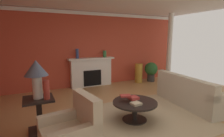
% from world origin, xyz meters
% --- Properties ---
extents(ground_plane, '(9.38, 9.38, 0.00)m').
position_xyz_m(ground_plane, '(0.00, 0.00, 0.00)').
color(ground_plane, tan).
extents(wall_fireplace, '(7.82, 0.12, 2.86)m').
position_xyz_m(wall_fireplace, '(0.00, 3.25, 1.43)').
color(wall_fireplace, '#B7422D').
rests_on(wall_fireplace, ground_plane).
extents(crown_moulding, '(7.82, 0.08, 0.12)m').
position_xyz_m(crown_moulding, '(0.00, 3.17, 2.78)').
color(crown_moulding, white).
extents(area_rug, '(3.30, 2.51, 0.01)m').
position_xyz_m(area_rug, '(-0.16, -0.18, 0.01)').
color(area_rug, tan).
rests_on(area_rug, ground_plane).
extents(fireplace, '(1.80, 0.35, 1.12)m').
position_xyz_m(fireplace, '(-0.07, 3.04, 0.53)').
color(fireplace, white).
rests_on(fireplace, ground_plane).
extents(sofa, '(1.13, 2.19, 0.85)m').
position_xyz_m(sofa, '(1.78, -0.07, 0.30)').
color(sofa, '#BCB299').
rests_on(sofa, ground_plane).
extents(armchair_near_window, '(0.90, 0.90, 0.95)m').
position_xyz_m(armchair_near_window, '(-1.72, -0.72, 0.31)').
color(armchair_near_window, '#C1B293').
rests_on(armchair_near_window, ground_plane).
extents(coffee_table, '(1.00, 1.00, 0.45)m').
position_xyz_m(coffee_table, '(-0.16, -0.18, 0.34)').
color(coffee_table, black).
rests_on(coffee_table, ground_plane).
extents(side_table, '(0.56, 0.56, 0.70)m').
position_xyz_m(side_table, '(-2.14, 0.23, 0.40)').
color(side_table, black).
rests_on(side_table, ground_plane).
extents(table_lamp, '(0.44, 0.44, 0.75)m').
position_xyz_m(table_lamp, '(-2.14, 0.23, 1.22)').
color(table_lamp, beige).
rests_on(table_lamp, side_table).
extents(vase_on_side_table, '(0.11, 0.11, 0.37)m').
position_xyz_m(vase_on_side_table, '(-1.99, 0.11, 0.88)').
color(vase_on_side_table, '#9E3328').
rests_on(vase_on_side_table, side_table).
extents(vase_tall_corner, '(0.31, 0.31, 0.80)m').
position_xyz_m(vase_tall_corner, '(1.93, 2.74, 0.40)').
color(vase_tall_corner, '#B7892D').
rests_on(vase_tall_corner, ground_plane).
extents(vase_mantel_right, '(0.13, 0.13, 0.26)m').
position_xyz_m(vase_mantel_right, '(0.48, 2.99, 1.25)').
color(vase_mantel_right, '#33703D').
rests_on(vase_mantel_right, fireplace).
extents(vase_mantel_left, '(0.12, 0.12, 0.36)m').
position_xyz_m(vase_mantel_left, '(-0.62, 2.99, 1.30)').
color(vase_mantel_left, navy).
rests_on(vase_mantel_left, fireplace).
extents(book_red_cover, '(0.22, 0.21, 0.05)m').
position_xyz_m(book_red_cover, '(-0.25, -0.36, 0.47)').
color(book_red_cover, tan).
rests_on(book_red_cover, coffee_table).
extents(book_art_folio, '(0.22, 0.21, 0.06)m').
position_xyz_m(book_art_folio, '(-0.19, -0.15, 0.53)').
color(book_art_folio, maroon).
rests_on(book_art_folio, coffee_table).
extents(book_small_novel, '(0.28, 0.23, 0.03)m').
position_xyz_m(book_small_novel, '(-0.34, -0.06, 0.57)').
color(book_small_novel, maroon).
rests_on(book_small_novel, coffee_table).
extents(potted_plant, '(0.56, 0.56, 0.83)m').
position_xyz_m(potted_plant, '(2.53, 2.67, 0.49)').
color(potted_plant, '#333333').
rests_on(potted_plant, ground_plane).
extents(column_white, '(0.20, 0.20, 2.86)m').
position_xyz_m(column_white, '(3.12, 2.25, 1.43)').
color(column_white, white).
rests_on(column_white, ground_plane).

